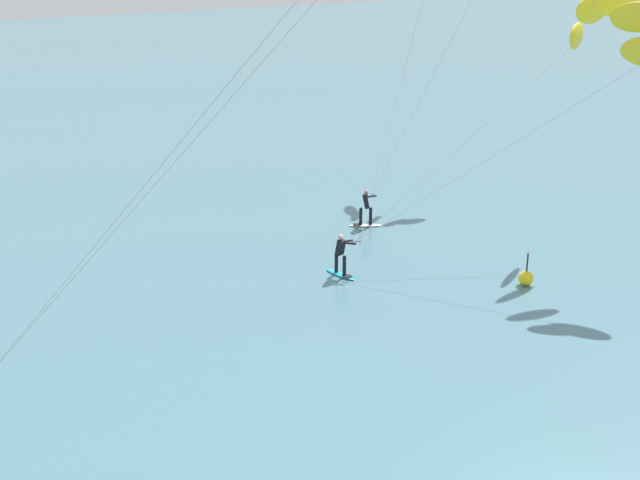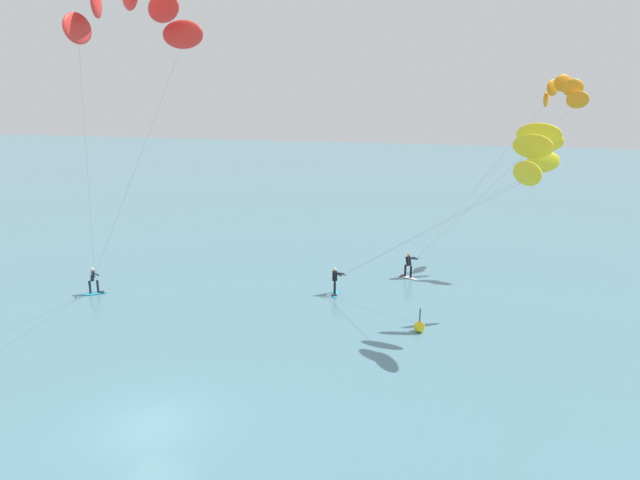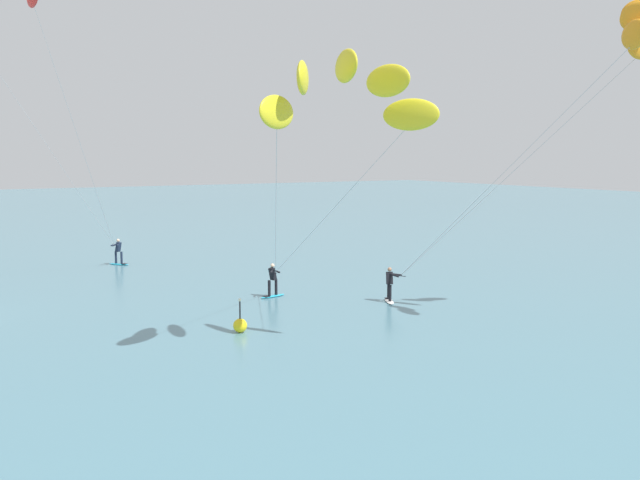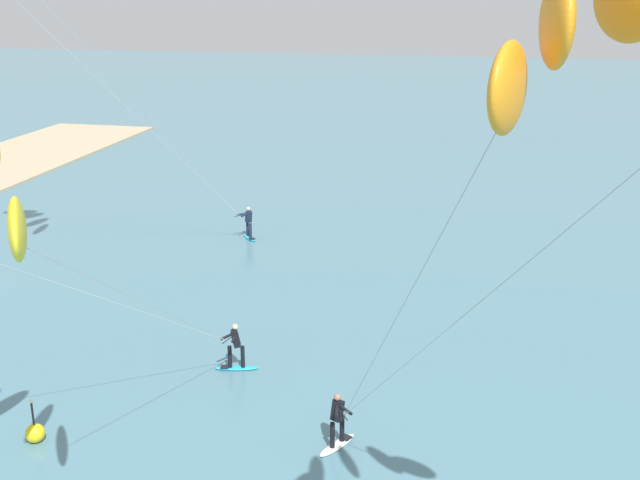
# 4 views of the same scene
# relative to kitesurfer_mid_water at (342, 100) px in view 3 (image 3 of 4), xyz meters

# --- Properties ---
(kitesurfer_mid_water) EXTENTS (12.40, 6.58, 10.50)m
(kitesurfer_mid_water) POSITION_rel_kitesurfer_mid_water_xyz_m (0.00, 0.00, 0.00)
(kitesurfer_mid_water) COLOR #23ADD1
(kitesurfer_mid_water) RESTS_ON ground
(kitesurfer_far_out) EXTENTS (11.17, 7.77, 13.01)m
(kitesurfer_far_out) POSITION_rel_kitesurfer_mid_water_xyz_m (2.21, 11.67, 2.49)
(kitesurfer_far_out) COLOR white
(kitesurfer_far_out) RESTS_ON ground
(marker_buoy) EXTENTS (0.56, 0.56, 1.38)m
(marker_buoy) POSITION_rel_kitesurfer_mid_water_xyz_m (-4.63, -1.81, -8.56)
(marker_buoy) COLOR yellow
(marker_buoy) RESTS_ON ground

